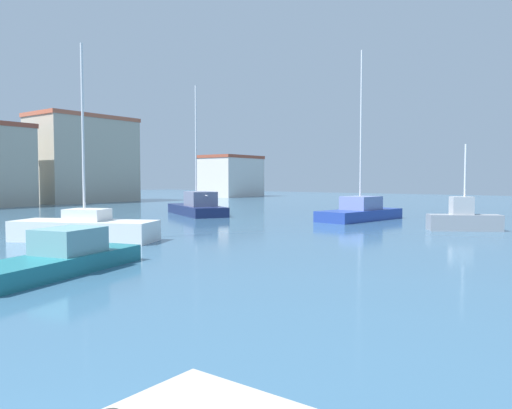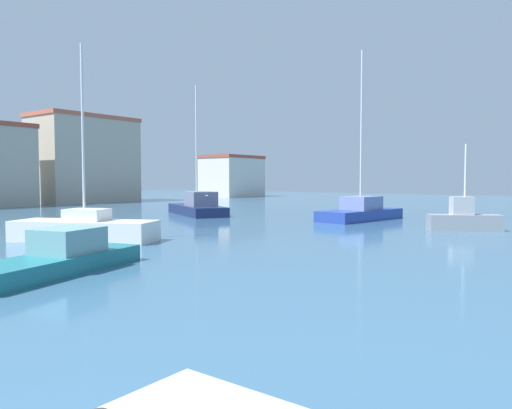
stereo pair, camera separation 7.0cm
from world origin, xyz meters
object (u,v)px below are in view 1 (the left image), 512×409
at_px(sailboat_white_distant_east, 85,229).
at_px(sailboat_blue_mid_harbor, 360,211).
at_px(sailboat_grey_far_right, 464,219).
at_px(sailboat_navy_outer_mooring, 197,207).
at_px(motorboat_teal_inner_mooring, 59,258).

height_order(sailboat_white_distant_east, sailboat_blue_mid_harbor, sailboat_blue_mid_harbor).
bearing_deg(sailboat_grey_far_right, sailboat_blue_mid_harbor, 68.65).
relative_size(sailboat_blue_mid_harbor, sailboat_grey_far_right, 2.44).
bearing_deg(sailboat_white_distant_east, sailboat_navy_outer_mooring, 25.69).
distance_m(sailboat_navy_outer_mooring, motorboat_teal_inner_mooring, 25.15).
xyz_separation_m(sailboat_navy_outer_mooring, sailboat_grey_far_right, (0.35, -21.03, 0.00)).
bearing_deg(motorboat_teal_inner_mooring, sailboat_blue_mid_harbor, 1.94).
bearing_deg(sailboat_navy_outer_mooring, sailboat_blue_mid_harbor, -75.21).
relative_size(sailboat_white_distant_east, sailboat_navy_outer_mooring, 0.88).
relative_size(sailboat_blue_mid_harbor, sailboat_navy_outer_mooring, 1.14).
height_order(sailboat_blue_mid_harbor, motorboat_teal_inner_mooring, sailboat_blue_mid_harbor).
relative_size(sailboat_navy_outer_mooring, motorboat_teal_inner_mooring, 1.60).
xyz_separation_m(sailboat_white_distant_east, sailboat_blue_mid_harbor, (19.22, -5.50, 0.05)).
bearing_deg(motorboat_teal_inner_mooring, sailboat_white_distant_east, 50.71).
bearing_deg(sailboat_navy_outer_mooring, sailboat_grey_far_right, -89.05).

